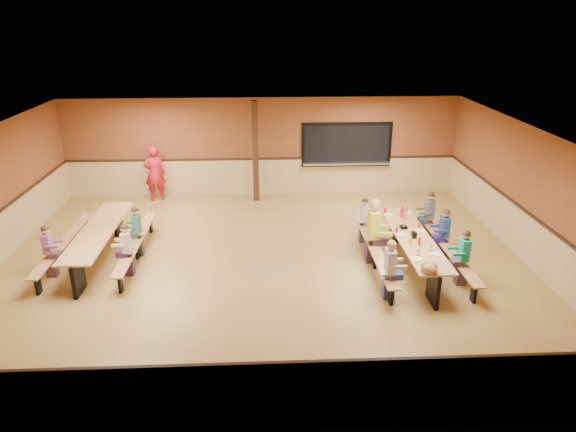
{
  "coord_description": "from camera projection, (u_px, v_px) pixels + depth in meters",
  "views": [
    {
      "loc": [
        0.03,
        -10.4,
        5.34
      ],
      "look_at": [
        0.55,
        0.11,
        1.15
      ],
      "focal_mm": 32.0,
      "sensor_mm": 36.0,
      "label": 1
    }
  ],
  "objects": [
    {
      "name": "seated_child_teal_right",
      "position": [
        463.0,
        258.0,
        10.63
      ],
      "size": [
        0.37,
        0.3,
        1.21
      ],
      "primitive_type": null,
      "color": "#138D6F",
      "rests_on": "ground"
    },
    {
      "name": "cafeteria_table_second",
      "position": [
        99.0,
        238.0,
        11.75
      ],
      "size": [
        1.91,
        3.7,
        0.74
      ],
      "color": "#C0814C",
      "rests_on": "ground"
    },
    {
      "name": "standing_woman",
      "position": [
        155.0,
        173.0,
        15.39
      ],
      "size": [
        0.7,
        0.55,
        1.69
      ],
      "primitive_type": "imported",
      "rotation": [
        0.0,
        0.0,
        3.41
      ],
      "color": "red",
      "rests_on": "ground"
    },
    {
      "name": "seated_child_green_sec",
      "position": [
        137.0,
        232.0,
        11.94
      ],
      "size": [
        0.35,
        0.29,
        1.18
      ],
      "primitive_type": null,
      "color": "#347052",
      "rests_on": "ground"
    },
    {
      "name": "condiment_ketchup",
      "position": [
        419.0,
        242.0,
        10.85
      ],
      "size": [
        0.06,
        0.06,
        0.17
      ],
      "primitive_type": "cylinder",
      "color": "#B2140F",
      "rests_on": "cafeteria_table_main"
    },
    {
      "name": "seated_child_grey_left",
      "position": [
        364.0,
        220.0,
        12.65
      ],
      "size": [
        0.33,
        0.27,
        1.13
      ],
      "primitive_type": null,
      "color": "#B3B3B3",
      "rests_on": "ground"
    },
    {
      "name": "place_settings",
      "position": [
        413.0,
        234.0,
        11.28
      ],
      "size": [
        0.65,
        3.3,
        0.11
      ],
      "primitive_type": null,
      "color": "beige",
      "rests_on": "cafeteria_table_main"
    },
    {
      "name": "table_paddle",
      "position": [
        404.0,
        223.0,
        11.69
      ],
      "size": [
        0.16,
        0.16,
        0.56
      ],
      "color": "black",
      "rests_on": "cafeteria_table_main"
    },
    {
      "name": "structural_post",
      "position": [
        255.0,
        152.0,
        15.15
      ],
      "size": [
        0.18,
        0.18,
        3.0
      ],
      "primitive_type": "cube",
      "color": "#321C10",
      "rests_on": "ground"
    },
    {
      "name": "seated_child_tan_sec",
      "position": [
        127.0,
        250.0,
        11.02
      ],
      "size": [
        0.35,
        0.29,
        1.17
      ],
      "primitive_type": null,
      "color": "beige",
      "rests_on": "ground"
    },
    {
      "name": "chip_bowl",
      "position": [
        429.0,
        268.0,
        9.74
      ],
      "size": [
        0.32,
        0.32,
        0.15
      ],
      "primitive_type": null,
      "color": "orange",
      "rests_on": "cafeteria_table_main"
    },
    {
      "name": "room_envelope",
      "position": [
        263.0,
        238.0,
        11.37
      ],
      "size": [
        12.04,
        10.04,
        3.02
      ],
      "color": "brown",
      "rests_on": "ground"
    },
    {
      "name": "napkin_dispenser",
      "position": [
        414.0,
        235.0,
        11.22
      ],
      "size": [
        0.1,
        0.14,
        0.13
      ],
      "primitive_type": "cube",
      "color": "black",
      "rests_on": "cafeteria_table_main"
    },
    {
      "name": "seated_child_navy_right",
      "position": [
        444.0,
        234.0,
        11.74
      ],
      "size": [
        0.37,
        0.3,
        1.21
      ],
      "primitive_type": null,
      "color": "navy",
      "rests_on": "ground"
    },
    {
      "name": "seated_adult_yellow",
      "position": [
        373.0,
        231.0,
        11.56
      ],
      "size": [
        0.5,
        0.41,
        1.48
      ],
      "primitive_type": null,
      "color": "yellow",
      "rests_on": "ground"
    },
    {
      "name": "seated_child_char_right",
      "position": [
        429.0,
        216.0,
        12.78
      ],
      "size": [
        0.38,
        0.31,
        1.24
      ],
      "primitive_type": null,
      "color": "#4B4F56",
      "rests_on": "ground"
    },
    {
      "name": "cafeteria_table_main",
      "position": [
        412.0,
        245.0,
        11.38
      ],
      "size": [
        1.91,
        3.7,
        0.74
      ],
      "color": "#C0814C",
      "rests_on": "ground"
    },
    {
      "name": "ground",
      "position": [
        264.0,
        265.0,
        11.63
      ],
      "size": [
        12.0,
        12.0,
        0.0
      ],
      "primitive_type": "plane",
      "color": "olive",
      "rests_on": "ground"
    },
    {
      "name": "condiment_mustard",
      "position": [
        410.0,
        240.0,
        10.93
      ],
      "size": [
        0.06,
        0.06,
        0.17
      ],
      "primitive_type": "cylinder",
      "color": "yellow",
      "rests_on": "cafeteria_table_main"
    },
    {
      "name": "kitchen_pass_through",
      "position": [
        347.0,
        147.0,
        15.8
      ],
      "size": [
        2.78,
        0.28,
        1.38
      ],
      "color": "black",
      "rests_on": "ground"
    },
    {
      "name": "seated_child_white_left",
      "position": [
        390.0,
        270.0,
        10.1
      ],
      "size": [
        0.38,
        0.31,
        1.23
      ],
      "primitive_type": null,
      "color": "#BBBBC2",
      "rests_on": "ground"
    },
    {
      "name": "seated_child_purple_sec",
      "position": [
        49.0,
        252.0,
        10.96
      ],
      "size": [
        0.35,
        0.28,
        1.16
      ],
      "primitive_type": null,
      "color": "#8A537C",
      "rests_on": "ground"
    },
    {
      "name": "punch_pitcher",
      "position": [
        404.0,
        212.0,
        12.37
      ],
      "size": [
        0.16,
        0.16,
        0.22
      ],
      "primitive_type": "cylinder",
      "color": "red",
      "rests_on": "cafeteria_table_main"
    }
  ]
}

